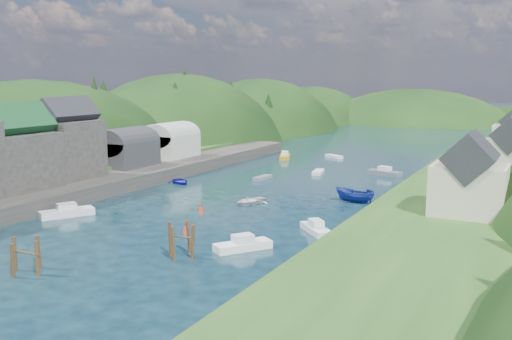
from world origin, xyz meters
The scene contains 14 objects.
ground centered at (0.00, 50.00, 0.00)m, with size 600.00×600.00×0.00m, color black.
hillside_left centered at (-45.00, 75.00, -8.03)m, with size 44.00×245.56×52.00m.
far_hills centered at (1.22, 174.01, -10.80)m, with size 103.00×68.00×44.00m.
hill_trees centered at (1.21, 64.29, 11.13)m, with size 90.89×148.66×12.81m.
quay_left centered at (-24.00, 20.00, 1.00)m, with size 12.00×110.00×2.00m, color #2D2B28.
terrace_left_grass centered at (-31.00, 20.00, 1.25)m, with size 12.00×110.00×2.50m, color #234719.
boat_sheds centered at (-26.00, 39.00, 5.27)m, with size 7.00×21.00×7.50m.
terrace_right centered at (25.00, 40.00, 1.20)m, with size 16.00×120.00×2.40m, color #234719.
right_bank_cottages centered at (28.00, 48.33, 5.84)m, with size 9.00×59.24×8.41m.
piling_cluster_near centered at (-3.80, -5.89, 1.17)m, with size 3.17×2.96×3.47m.
piling_cluster_far centered at (5.14, 3.52, 1.29)m, with size 2.92×2.75×3.71m.
channel_buoy_near centered at (0.83, 10.52, 0.48)m, with size 0.70×0.70×1.10m.
channel_buoy_far centered at (-2.66, 18.83, 0.48)m, with size 0.70×0.70×1.10m.
moored_boats centered at (-2.38, 17.95, 0.64)m, with size 33.70×91.17×2.44m.
Camera 1 is at (33.83, -37.21, 15.98)m, focal length 40.00 mm.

